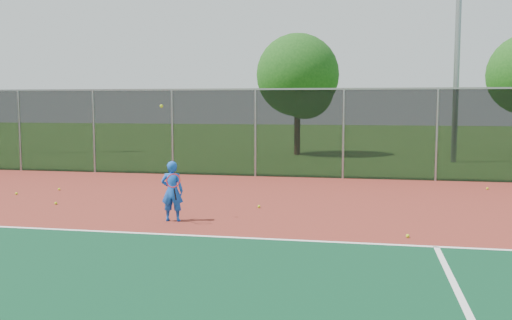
{
  "coord_description": "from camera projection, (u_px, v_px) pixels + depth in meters",
  "views": [
    {
      "loc": [
        0.76,
        -7.24,
        2.55
      ],
      "look_at": [
        -1.62,
        5.0,
        1.3
      ],
      "focal_mm": 40.0,
      "sensor_mm": 36.0,
      "label": 1
    }
  ],
  "objects": [
    {
      "name": "ground",
      "position": [
        305.0,
        298.0,
        7.47
      ],
      "size": [
        120.0,
        120.0,
        0.0
      ],
      "primitive_type": "plane",
      "color": "#32631C",
      "rests_on": "ground"
    },
    {
      "name": "court_apron",
      "position": [
        317.0,
        257.0,
        9.42
      ],
      "size": [
        30.0,
        20.0,
        0.02
      ],
      "primitive_type": "cube",
      "color": "maroon",
      "rests_on": "ground"
    },
    {
      "name": "fence_back",
      "position": [
        343.0,
        133.0,
        19.04
      ],
      "size": [
        30.0,
        0.06,
        3.03
      ],
      "color": "black",
      "rests_on": "court_apron"
    },
    {
      "name": "tennis_player",
      "position": [
        172.0,
        191.0,
        12.19
      ],
      "size": [
        0.59,
        0.59,
        2.5
      ],
      "color": "blue",
      "rests_on": "court_apron"
    },
    {
      "name": "practice_ball_0",
      "position": [
        16.0,
        194.0,
        15.75
      ],
      "size": [
        0.07,
        0.07,
        0.07
      ],
      "primitive_type": "sphere",
      "color": "#BAD118",
      "rests_on": "court_apron"
    },
    {
      "name": "practice_ball_1",
      "position": [
        487.0,
        189.0,
        16.68
      ],
      "size": [
        0.07,
        0.07,
        0.07
      ],
      "primitive_type": "sphere",
      "color": "#BAD118",
      "rests_on": "court_apron"
    },
    {
      "name": "practice_ball_4",
      "position": [
        59.0,
        189.0,
        16.54
      ],
      "size": [
        0.07,
        0.07,
        0.07
      ],
      "primitive_type": "sphere",
      "color": "#BAD118",
      "rests_on": "court_apron"
    },
    {
      "name": "practice_ball_6",
      "position": [
        259.0,
        207.0,
        13.78
      ],
      "size": [
        0.07,
        0.07,
        0.07
      ],
      "primitive_type": "sphere",
      "color": "#BAD118",
      "rests_on": "court_apron"
    },
    {
      "name": "practice_ball_7",
      "position": [
        408.0,
        236.0,
        10.73
      ],
      "size": [
        0.07,
        0.07,
        0.07
      ],
      "primitive_type": "sphere",
      "color": "#BAD118",
      "rests_on": "court_apron"
    },
    {
      "name": "practice_ball_8",
      "position": [
        56.0,
        203.0,
        14.23
      ],
      "size": [
        0.07,
        0.07,
        0.07
      ],
      "primitive_type": "sphere",
      "color": "#BAD118",
      "rests_on": "court_apron"
    },
    {
      "name": "floodlight_n",
      "position": [
        459.0,
        4.0,
        23.96
      ],
      "size": [
        0.9,
        0.4,
        11.89
      ],
      "color": "gray",
      "rests_on": "ground"
    },
    {
      "name": "tree_back_left",
      "position": [
        299.0,
        79.0,
        27.75
      ],
      "size": [
        4.04,
        4.04,
        5.94
      ],
      "color": "#331D12",
      "rests_on": "ground"
    }
  ]
}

